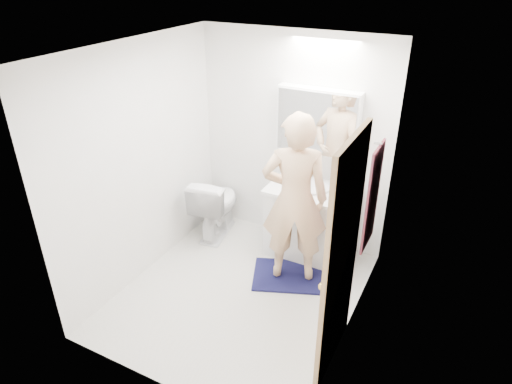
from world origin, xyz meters
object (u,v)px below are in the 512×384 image
Objects in this scene: vanity_cabinet at (310,224)px; soap_bottle_a at (293,169)px; person at (295,200)px; medicine_cabinet at (318,122)px; toilet at (216,205)px; toothbrush_cup at (335,183)px; soap_bottle_b at (300,172)px.

vanity_cabinet is 0.64m from soap_bottle_a.
person reaches higher than vanity_cabinet.
medicine_cabinet is 0.61m from soap_bottle_a.
toilet is at bearing -163.49° from medicine_cabinet.
soap_bottle_a is (-0.30, 0.15, 0.55)m from vanity_cabinet.
person reaches higher than soap_bottle_a.
vanity_cabinet is 0.54m from toothbrush_cup.
soap_bottle_b is (-0.16, -0.03, -0.60)m from medicine_cabinet.
medicine_cabinet is 0.91m from person.
vanity_cabinet is at bearing -74.03° from medicine_cabinet.
vanity_cabinet is at bearing -139.96° from toothbrush_cup.
soap_bottle_a is at bearing -172.10° from toilet.
soap_bottle_b is at bearing -169.30° from medicine_cabinet.
toothbrush_cup reaches higher than toilet.
vanity_cabinet is at bearing 176.47° from toilet.
medicine_cabinet is at bearing -106.66° from person.
soap_bottle_a is 1.46× the size of soap_bottle_b.
toothbrush_cup is (0.19, 0.16, 0.48)m from vanity_cabinet.
soap_bottle_b is at bearing 21.37° from soap_bottle_a.
person is 0.71m from soap_bottle_b.
toothbrush_cup is (0.41, -0.02, -0.03)m from soap_bottle_b.
person reaches higher than soap_bottle_b.
vanity_cabinet is 1.02× the size of medicine_cabinet.
soap_bottle_b is (0.94, 0.29, 0.51)m from toilet.
medicine_cabinet is (-0.06, 0.21, 1.11)m from vanity_cabinet.
toilet is 4.93× the size of soap_bottle_b.
person is at bearing 152.53° from toilet.
person is 11.28× the size of soap_bottle_b.
toothbrush_cup is at bearing -127.69° from person.
medicine_cabinet is 5.58× the size of soap_bottle_b.
soap_bottle_b is at bearing -93.61° from person.
person is at bearing -89.91° from vanity_cabinet.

